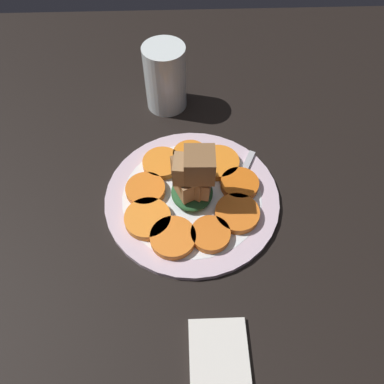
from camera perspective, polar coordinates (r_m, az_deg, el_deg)
table_slab at (r=63.92cm, az=0.00°, el=-1.61°), size 120.00×120.00×2.00cm
plate at (r=62.66cm, az=0.00°, el=-0.83°), size 29.01×29.01×1.05cm
carrot_slice_0 at (r=57.66cm, az=2.83°, el=-6.45°), size 6.13×6.13×1.28cm
carrot_slice_1 at (r=59.93cm, az=6.90°, el=-3.25°), size 7.10×7.10×1.28cm
carrot_slice_2 at (r=63.28cm, az=7.26°, el=1.21°), size 6.43×6.43×1.28cm
carrot_slice_3 at (r=65.84cm, az=4.05°, el=4.50°), size 7.28×7.28×1.28cm
carrot_slice_4 at (r=66.82cm, az=-0.01°, el=5.69°), size 6.17×6.17×1.28cm
carrot_slice_5 at (r=65.80cm, az=-4.63°, el=4.41°), size 6.70×6.70×1.28cm
carrot_slice_6 at (r=62.57cm, az=-7.10°, el=0.36°), size 6.59×6.59×1.28cm
carrot_slice_7 at (r=59.40cm, az=-6.76°, el=-4.05°), size 7.38×7.38×1.28cm
carrot_slice_8 at (r=57.39cm, az=-2.90°, el=-6.95°), size 7.06×7.06×1.28cm
center_pile at (r=58.40cm, az=0.12°, el=2.02°), size 8.32×6.87×11.04cm
fork at (r=62.72cm, az=6.46°, el=-0.03°), size 17.44×9.50×0.40cm
water_glass at (r=74.95cm, az=-4.08°, el=16.97°), size 8.00×8.00×12.93cm
napkin at (r=52.68cm, az=4.28°, el=-25.44°), size 12.81×7.69×0.80cm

